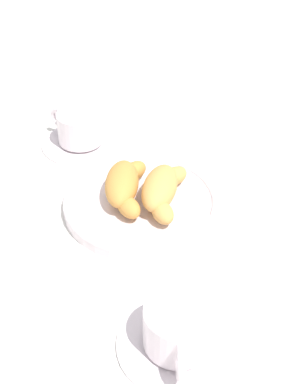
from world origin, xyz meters
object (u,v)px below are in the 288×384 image
at_px(pastry_plate, 144,202).
at_px(croissant_large, 127,185).
at_px(coffee_cup_near, 83,131).
at_px(coffee_cup_far, 182,332).
at_px(croissant_small, 165,189).

bearing_deg(pastry_plate, croissant_large, -102.38).
xyz_separation_m(pastry_plate, coffee_cup_near, (-0.17, -0.10, 0.02)).
distance_m(croissant_large, coffee_cup_near, 0.19).
bearing_deg(coffee_cup_far, pastry_plate, -171.59).
bearing_deg(coffee_cup_far, croissant_large, -166.47).
xyz_separation_m(pastry_plate, coffee_cup_far, (0.24, 0.04, 0.02)).
bearing_deg(coffee_cup_near, croissant_large, 24.64).
xyz_separation_m(croissant_large, croissant_small, (0.01, 0.05, 0.00)).
distance_m(croissant_large, croissant_small, 0.06).
relative_size(pastry_plate, coffee_cup_far, 1.67).
bearing_deg(croissant_large, coffee_cup_near, -155.36).
height_order(croissant_large, coffee_cup_near, croissant_large).
relative_size(pastry_plate, croissant_large, 1.66).
distance_m(pastry_plate, coffee_cup_near, 0.20).
bearing_deg(croissant_small, pastry_plate, -101.85).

